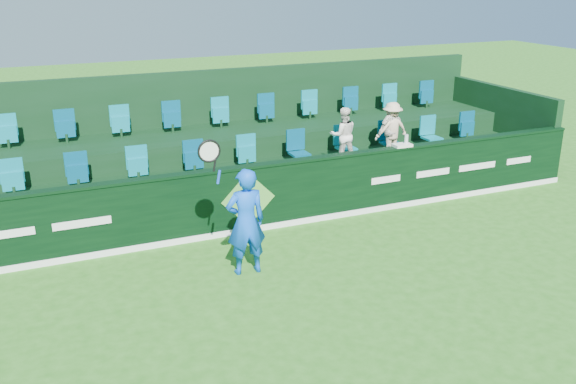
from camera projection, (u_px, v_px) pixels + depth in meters
name	position (u px, v px, depth m)	size (l,w,h in m)	color
ground	(342.00, 329.00, 9.26)	(60.00, 60.00, 0.00)	#256217
sponsor_hoarding	(246.00, 199.00, 12.50)	(16.00, 0.25, 1.35)	black
stand_tier_front	(229.00, 195.00, 13.55)	(16.00, 2.00, 0.80)	black
stand_tier_back	(203.00, 160.00, 15.11)	(16.00, 1.80, 1.30)	black
stand_rear	(197.00, 133.00, 15.31)	(16.00, 4.10, 2.60)	black
seat_row_front	(222.00, 158.00, 13.66)	(13.50, 0.50, 0.60)	#097786
seat_row_back	(198.00, 118.00, 15.06)	(13.50, 0.50, 0.60)	#097786
tennis_player	(245.00, 221.00, 10.69)	(1.18, 0.47, 2.46)	blue
spectator_left	(343.00, 135.00, 14.25)	(0.61, 0.47, 1.25)	white
spectator_middle	(391.00, 130.00, 14.71)	(0.73, 0.30, 1.24)	white
spectator_right	(392.00, 129.00, 14.72)	(0.82, 0.47, 1.26)	beige
towel	(402.00, 145.00, 13.60)	(0.39, 0.25, 0.06)	white
drinks_bottle	(406.00, 140.00, 13.60)	(0.08, 0.08, 0.25)	silver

